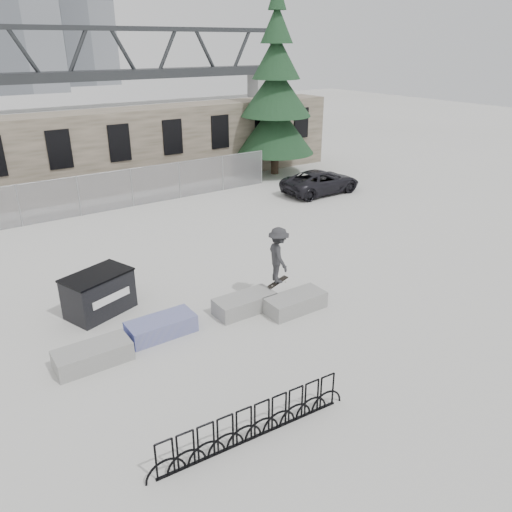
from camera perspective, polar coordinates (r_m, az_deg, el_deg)
The scene contains 13 objects.
ground at distance 15.70m, azimuth -6.23°, elevation -7.58°, with size 120.00×120.00×0.00m, color beige.
stone_wall at distance 29.48m, azimuth -21.98°, elevation 10.39°, with size 36.00×2.58×4.50m.
chainlink_fence at distance 26.21m, azimuth -19.61°, elevation 6.51°, with size 22.06×0.06×2.02m.
planter_far_left at distance 14.35m, azimuth -18.14°, elevation -10.66°, with size 2.00×0.90×0.53m.
planter_center_left at distance 15.14m, azimuth -10.77°, elevation -7.88°, with size 2.00×0.90×0.53m.
planter_center_right at distance 16.11m, azimuth -1.29°, elevation -5.39°, with size 2.00×0.90×0.53m.
planter_offset at distance 16.21m, azimuth 4.52°, elevation -5.26°, with size 2.00×0.90×0.53m.
dumpster at distance 16.62m, azimuth -17.52°, elevation -4.08°, with size 2.36×1.88×1.36m.
bike_rack at distance 11.38m, azimuth -0.34°, elevation -18.51°, with size 4.93×0.35×0.90m.
spruce_tree at distance 32.53m, azimuth 2.28°, elevation 17.46°, with size 4.96×4.96×11.50m.
truss_bridge at distance 69.03m, azimuth -21.95°, elevation 18.56°, with size 70.00×3.00×9.80m.
suv at distance 28.98m, azimuth 7.43°, elevation 8.42°, with size 2.19×4.75×1.32m, color black.
skateboarder at distance 16.22m, azimuth 2.58°, elevation 0.09°, with size 1.02×1.37×2.00m.
Camera 1 is at (-6.15, -12.00, 8.04)m, focal length 35.00 mm.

